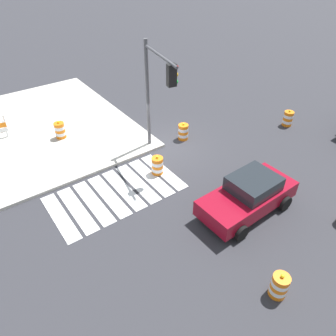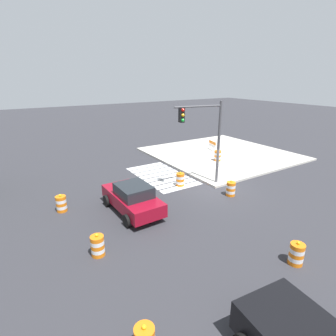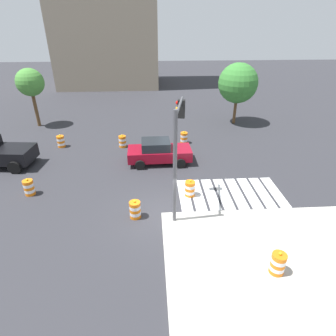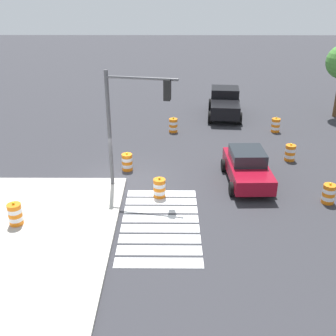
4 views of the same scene
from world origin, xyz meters
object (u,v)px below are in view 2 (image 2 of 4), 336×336
Objects in this scene: traffic_barrel_crosswalk_end at (180,180)px; traffic_barrel_median_near at (98,246)px; traffic_barrel_near_corner at (296,254)px; traffic_light_pole at (204,129)px; sports_car at (132,198)px; traffic_barrel_median_far at (231,189)px; traffic_barrel_lane_center at (61,204)px; traffic_barrel_on_sidewalk at (218,156)px; construction_barricade at (214,144)px.

traffic_barrel_crosswalk_end is 8.35m from traffic_barrel_median_near.
traffic_barrel_near_corner is 0.19× the size of traffic_light_pole.
sports_car is at bearing 25.88° from traffic_barrel_near_corner.
traffic_barrel_median_near is 9.02m from traffic_barrel_median_far.
traffic_barrel_near_corner is at bearing -144.05° from traffic_barrel_lane_center.
traffic_barrel_median_far is at bearing -164.58° from traffic_light_pole.
traffic_barrel_near_corner is at bearing -126.08° from traffic_barrel_median_near.
sports_car is 6.34m from traffic_light_pole.
traffic_barrel_crosswalk_end is at bearing -58.85° from traffic_barrel_median_near.
traffic_barrel_on_sidewalk is at bearing -81.06° from traffic_barrel_lane_center.
traffic_barrel_on_sidewalk is 6.61m from traffic_light_pole.
traffic_barrel_on_sidewalk is 0.74× the size of construction_barricade.
traffic_barrel_median_far is 0.19× the size of traffic_light_pole.
traffic_barrel_near_corner is 13.30m from traffic_barrel_on_sidewalk.
traffic_light_pole is (-0.86, -1.19, 3.46)m from traffic_barrel_crosswalk_end.
traffic_barrel_crosswalk_end is at bearing 125.07° from construction_barricade.
traffic_barrel_lane_center is at bearing 57.46° from sports_car.
traffic_barrel_median_far is 1.00× the size of traffic_barrel_lane_center.
sports_car is 4.26× the size of traffic_barrel_crosswalk_end.
traffic_barrel_crosswalk_end and traffic_barrel_lane_center have the same top height.
traffic_barrel_lane_center is (3.49, 9.38, 0.00)m from traffic_barrel_median_far.
traffic_light_pole is (2.12, 0.58, 3.46)m from traffic_barrel_median_far.
traffic_barrel_lane_center is at bearing 5.44° from traffic_barrel_median_near.
traffic_barrel_median_near is 1.00× the size of traffic_barrel_on_sidewalk.
traffic_barrel_crosswalk_end is 6.31m from traffic_barrel_on_sidewalk.
traffic_barrel_median_near is 1.00× the size of traffic_barrel_lane_center.
traffic_barrel_median_far is 0.74× the size of construction_barricade.
traffic_barrel_lane_center is 0.19× the size of traffic_light_pole.
construction_barricade is at bearing -54.93° from traffic_barrel_crosswalk_end.
traffic_barrel_median_far is 6.86m from traffic_barrel_on_sidewalk.
sports_car is 3.15× the size of construction_barricade.
traffic_barrel_on_sidewalk is at bearing -61.72° from traffic_barrel_median_near.
traffic_barrel_lane_center is 0.74× the size of construction_barricade.
traffic_barrel_median_far is 1.00× the size of traffic_barrel_on_sidewalk.
traffic_barrel_near_corner is at bearing 149.51° from construction_barricade.
traffic_barrel_lane_center is 9.55m from traffic_light_pole.
traffic_barrel_lane_center is at bearing 81.14° from traffic_light_pole.
traffic_barrel_near_corner is at bearing -154.12° from sports_car.
traffic_light_pole is at bearing 15.42° from traffic_barrel_median_far.
construction_barricade is 0.25× the size of traffic_light_pole.
sports_car is 4.26× the size of traffic_barrel_median_far.
construction_barricade is at bearing -35.69° from traffic_barrel_median_far.
traffic_light_pole is at bearing -67.44° from traffic_barrel_median_near.
traffic_barrel_on_sidewalk is at bearing -65.52° from traffic_barrel_crosswalk_end.
traffic_light_pole is at bearing -12.94° from traffic_barrel_near_corner.
traffic_barrel_near_corner is 11.79m from traffic_barrel_lane_center.
traffic_barrel_on_sidewalk reaches higher than traffic_barrel_lane_center.
traffic_barrel_on_sidewalk reaches higher than construction_barricade.
traffic_light_pole reaches higher than traffic_barrel_median_far.
traffic_barrel_median_near is at bearing 112.56° from traffic_light_pole.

